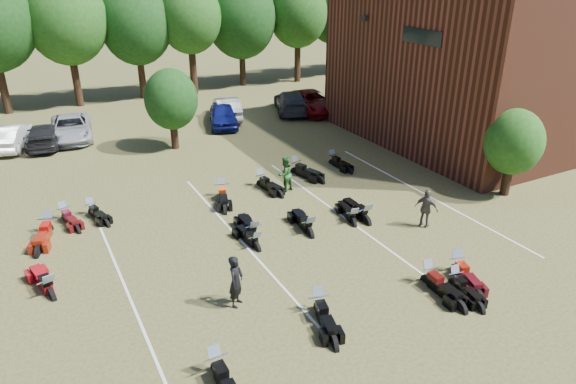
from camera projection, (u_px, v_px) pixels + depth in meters
ground at (339, 255)px, 20.40m from camera, size 160.00×160.00×0.00m
car_1 at (10, 137)px, 31.68m from camera, size 2.80×4.86×1.51m
car_2 at (71, 128)px, 33.33m from camera, size 3.15×5.70×1.51m
car_3 at (44, 135)px, 32.12m from camera, size 2.66×5.01×1.38m
car_4 at (223, 115)px, 36.04m from camera, size 3.24×5.01×1.59m
car_5 at (227, 108)px, 37.67m from camera, size 2.85×5.08×1.58m
car_6 at (312, 102)px, 39.25m from camera, size 3.29×6.01×1.60m
car_7 at (291, 102)px, 39.31m from camera, size 4.10×5.98×1.61m
person_black at (236, 281)px, 17.09m from camera, size 0.81×0.80×1.89m
person_green at (285, 174)px, 25.72m from camera, size 1.02×0.87×1.82m
person_grey at (426, 208)px, 22.24m from camera, size 0.87×1.11×1.75m
motorcycle_2 at (217, 374)px, 14.53m from camera, size 0.74×2.31×1.29m
motorcycle_3 at (318, 312)px, 17.09m from camera, size 1.30×2.44×1.30m
motorcycle_4 at (454, 286)px, 18.46m from camera, size 1.02×2.12×1.13m
motorcycle_5 at (427, 283)px, 18.61m from camera, size 0.90×2.40×1.32m
motorcycle_6 at (456, 272)px, 19.27m from camera, size 1.43×2.44×1.30m
motorcycle_7 at (52, 297)px, 17.88m from camera, size 1.30×2.52×1.34m
motorcycle_9 at (257, 249)px, 20.84m from camera, size 0.87×2.18×1.19m
motorcycle_10 at (310, 235)px, 21.88m from camera, size 1.03×2.47×1.34m
motorcycle_11 at (254, 240)px, 21.53m from camera, size 0.91×2.38×1.30m
motorcycle_12 at (353, 224)px, 22.77m from camera, size 1.16×2.26×1.20m
motorcycle_13 at (366, 223)px, 22.91m from camera, size 0.84×2.49×1.38m
motorcycle_14 at (66, 219)px, 23.21m from camera, size 1.12×2.21×1.18m
motorcycle_15 at (50, 233)px, 22.06m from camera, size 1.55×2.64×1.40m
motorcycle_16 at (92, 215)px, 23.64m from camera, size 1.18×2.15×1.14m
motorcycle_17 at (222, 197)px, 25.45m from camera, size 1.46×2.57×1.37m
motorcycle_18 at (261, 186)px, 26.63m from camera, size 1.07×2.37×1.28m
motorcycle_19 at (296, 173)px, 28.21m from camera, size 1.44×2.60×1.38m
motorcycle_20 at (333, 164)px, 29.47m from camera, size 0.82×2.17×1.19m
brick_building at (541, 46)px, 34.85m from camera, size 25.40×15.20×10.70m
tree_line at (131, 21)px, 40.67m from camera, size 56.00×6.00×9.79m
young_tree_near_building at (514, 142)px, 24.57m from camera, size 2.80×2.80×4.16m
young_tree_midfield at (171, 99)px, 30.72m from camera, size 3.20×3.20×4.70m
parking_lines at (240, 240)px, 21.52m from camera, size 20.10×14.00×0.01m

